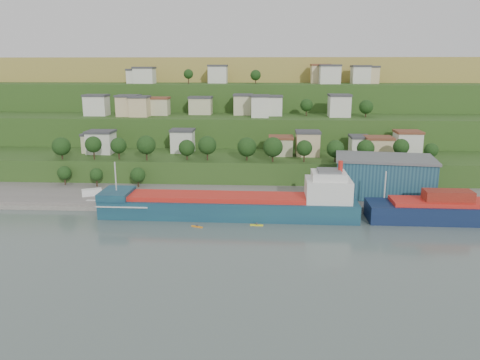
# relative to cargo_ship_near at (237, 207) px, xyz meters

# --- Properties ---
(ground) EXTENTS (500.00, 500.00, 0.00)m
(ground) POSITION_rel_cargo_ship_near_xyz_m (-1.04, -10.18, -3.08)
(ground) COLOR #485851
(ground) RESTS_ON ground
(quay) EXTENTS (220.00, 26.00, 4.00)m
(quay) POSITION_rel_cargo_ship_near_xyz_m (18.96, 17.82, -3.08)
(quay) COLOR slate
(quay) RESTS_ON ground
(pebble_beach) EXTENTS (40.00, 18.00, 2.40)m
(pebble_beach) POSITION_rel_cargo_ship_near_xyz_m (-56.04, 11.82, -3.08)
(pebble_beach) COLOR slate
(pebble_beach) RESTS_ON ground
(hillside) EXTENTS (360.00, 210.38, 96.00)m
(hillside) POSITION_rel_cargo_ship_near_xyz_m (-1.06, 158.48, -2.99)
(hillside) COLOR #284719
(hillside) RESTS_ON ground
(cargo_ship_near) EXTENTS (75.22, 12.79, 19.30)m
(cargo_ship_near) POSITION_rel_cargo_ship_near_xyz_m (0.00, 0.00, 0.00)
(cargo_ship_near) COLOR #142F4B
(cargo_ship_near) RESTS_ON ground
(warehouse) EXTENTS (33.34, 23.13, 12.80)m
(warehouse) POSITION_rel_cargo_ship_near_xyz_m (46.90, 19.35, 5.35)
(warehouse) COLOR navy
(warehouse) RESTS_ON quay
(caravan) EXTENTS (6.76, 4.97, 2.91)m
(caravan) POSITION_rel_cargo_ship_near_xyz_m (-48.56, 13.55, -0.43)
(caravan) COLOR white
(caravan) RESTS_ON pebble_beach
(dinghy) EXTENTS (4.03, 1.52, 0.81)m
(dinghy) POSITION_rel_cargo_ship_near_xyz_m (-46.24, 7.79, -1.48)
(dinghy) COLOR silver
(dinghy) RESTS_ON pebble_beach
(kayak_orange) EXTENTS (3.38, 1.82, 0.85)m
(kayak_orange) POSITION_rel_cargo_ship_near_xyz_m (-10.34, -9.94, -2.83)
(kayak_orange) COLOR orange
(kayak_orange) RESTS_ON ground
(kayak_yellow) EXTENTS (3.68, 0.92, 0.91)m
(kayak_yellow) POSITION_rel_cargo_ship_near_xyz_m (6.10, -7.73, -2.81)
(kayak_yellow) COLOR yellow
(kayak_yellow) RESTS_ON ground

